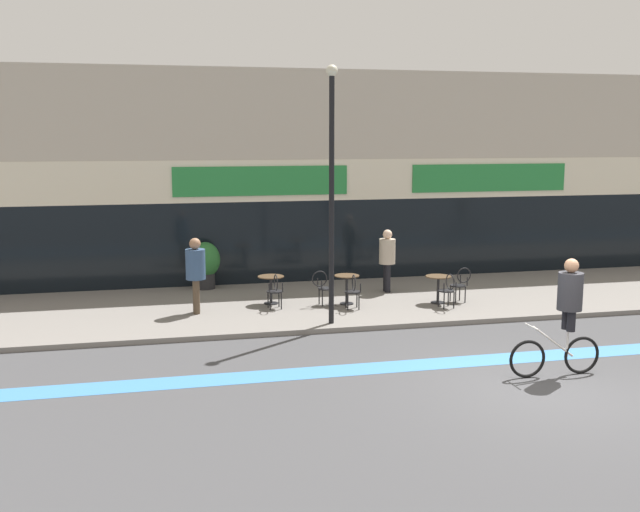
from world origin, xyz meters
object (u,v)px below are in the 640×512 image
Objects in this scene: cafe_chair_2_side at (461,282)px; planter_pot at (205,263)px; cafe_chair_0_near at (275,289)px; cyclist_0 at (566,308)px; bistro_table_0 at (271,284)px; pedestrian_far_end at (387,255)px; cafe_chair_1_near at (353,289)px; cafe_chair_1_side at (323,285)px; lamp_post at (332,179)px; cafe_chair_2_near at (448,288)px; bistro_table_2 at (438,284)px; pedestrian_near_end at (196,269)px; bistro_table_1 at (347,284)px.

cafe_chair_2_side is 7.11m from planter_pot.
cafe_chair_0_near is 0.41× the size of cyclist_0.
bistro_table_0 is 0.42× the size of pedestrian_far_end.
pedestrian_far_end reaches higher than cafe_chair_2_side.
cafe_chair_1_near is 0.88m from cafe_chair_1_side.
lamp_post is 4.48m from pedestrian_far_end.
cafe_chair_2_near is (4.23, -0.90, 0.00)m from cafe_chair_0_near.
cyclist_0 is at bearing -149.96° from cafe_chair_1_near.
cafe_chair_2_side is 0.41× the size of cyclist_0.
bistro_table_2 is at bearing 119.06° from pedestrian_far_end.
planter_pot is (-1.49, 2.95, 0.22)m from cafe_chair_0_near.
cafe_chair_2_near is 6.27m from pedestrian_near_end.
cyclist_0 is (5.90, -8.94, 0.42)m from planter_pot.
pedestrian_near_end is (-1.94, -0.60, 0.58)m from bistro_table_0.
bistro_table_0 is at bearing 114.14° from lamp_post.
cafe_chair_0_near is (-4.22, 0.27, 0.01)m from bistro_table_2.
cafe_chair_1_side is at bearing -172.76° from pedestrian_near_end.
cyclist_0 reaches higher than cafe_chair_0_near.
bistro_table_1 is 0.84× the size of cafe_chair_2_near.
cafe_chair_1_near reaches higher than bistro_table_2.
cafe_chair_2_side reaches higher than bistro_table_2.
planter_pot is at bearing 122.56° from bistro_table_0.
lamp_post is at bearing -61.46° from planter_pot.
cafe_chair_1_near is 0.52× the size of pedestrian_far_end.
pedestrian_near_end reaches higher than bistro_table_1.
pedestrian_far_end is at bearing 52.44° from lamp_post.
lamp_post is (-3.21, -0.78, 2.81)m from cafe_chair_2_near.
cafe_chair_1_near is (1.89, -1.10, 0.00)m from bistro_table_0.
pedestrian_far_end is at bearing -54.70° from cafe_chair_2_side.
bistro_table_1 is 2.57m from cafe_chair_2_near.
cafe_chair_1_side is at bearing -62.29° from cyclist_0.
cafe_chair_1_side is at bearing -85.72° from cafe_chair_0_near.
cafe_chair_2_near is (2.97, -1.04, 0.00)m from cafe_chair_1_side.
cyclist_0 is (0.18, -5.08, 0.64)m from cafe_chair_2_near.
planter_pot is 10.72m from cyclist_0.
bistro_table_2 is 1.93m from pedestrian_far_end.
bistro_table_2 is at bearing 23.70° from lamp_post.
cafe_chair_0_near is 1.27m from cafe_chair_1_side.
bistro_table_2 is (4.23, -0.90, -0.01)m from bistro_table_0.
cafe_chair_2_near reaches higher than bistro_table_0.
cafe_chair_2_side is 6.82m from pedestrian_near_end.
bistro_table_0 is 7.97m from cyclist_0.
bistro_table_0 is 0.81× the size of cafe_chair_2_side.
planter_pot is at bearing 130.56° from cafe_chair_1_side.
bistro_table_1 is at bearing -3.38° from cafe_chair_1_side.
cyclist_0 is 1.27× the size of pedestrian_far_end.
bistro_table_0 is at bearing 155.29° from cafe_chair_1_side.
cafe_chair_2_side is at bearing 0.81° from bistro_table_2.
planter_pot is (-3.38, 2.81, 0.20)m from bistro_table_1.
cafe_chair_1_side is 3.15m from cafe_chair_2_near.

